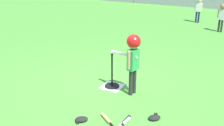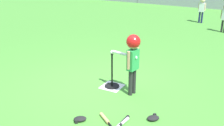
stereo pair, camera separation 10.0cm
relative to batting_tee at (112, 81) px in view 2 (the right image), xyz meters
The scene contains 11 objects.
ground_plane 0.30m from the batting_tee, 155.55° to the right, with size 60.00×60.00×0.00m, color #478C33.
home_plate 0.12m from the batting_tee, 90.00° to the right, with size 0.44×0.44×0.01m, color white.
batting_tee is the anchor object (origin of this frame).
baseball_on_tee 0.67m from the batting_tee, 90.00° to the right, with size 0.07×0.07×0.07m, color white.
batter_child 0.93m from the batting_tee, 10.77° to the right, with size 0.64×0.35×1.26m.
fielder_deep_left 7.33m from the batting_tee, 87.21° to the left, with size 0.32×0.21×1.08m.
spare_bat_silver 1.50m from the batting_tee, 56.05° to the right, with size 0.13×0.67×0.06m.
spare_bat_wood 1.36m from the batting_tee, 65.45° to the right, with size 0.55×0.42×0.06m.
spare_bat_black 1.47m from the batting_tee, 54.99° to the right, with size 0.07×0.69×0.06m.
glove_by_plate 1.48m from the batting_tee, 32.54° to the right, with size 0.27×0.27×0.07m.
glove_near_bats 1.44m from the batting_tee, 83.82° to the right, with size 0.27×0.26×0.07m.
Camera 2 is at (2.80, -4.54, 2.61)m, focal length 43.40 mm.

